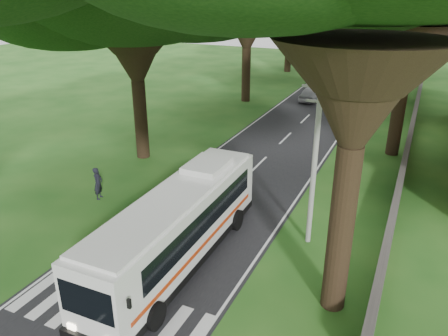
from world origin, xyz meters
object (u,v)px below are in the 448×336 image
at_px(coach_bus, 179,225).
at_px(distant_car_c, 369,58).
at_px(pole_mid, 374,78).
at_px(pedestrian, 98,183).
at_px(distant_car_b, 335,68).
at_px(pole_far, 396,48).
at_px(distant_car_a, 311,94).
at_px(pole_near, 315,160).

bearing_deg(coach_bus, distant_car_c, 89.45).
height_order(pole_mid, coach_bus, pole_mid).
height_order(coach_bus, pedestrian, coach_bus).
xyz_separation_m(coach_bus, distant_car_b, (-3.03, 47.68, -1.21)).
relative_size(pole_far, distant_car_a, 1.86).
distance_m(pole_near, pole_far, 40.00).
height_order(pole_near, pole_far, same).
distance_m(pole_near, coach_bus, 6.61).
height_order(pole_near, pole_mid, same).
xyz_separation_m(pole_mid, pedestrian, (-12.01, -20.56, -3.24)).
bearing_deg(pedestrian, pole_far, -31.51).
bearing_deg(distant_car_c, pole_far, 101.37).
relative_size(pole_near, coach_bus, 0.69).
relative_size(coach_bus, pedestrian, 6.12).
distance_m(distant_car_a, distant_car_c, 28.06).
relative_size(distant_car_a, pedestrian, 2.29).
relative_size(distant_car_c, pedestrian, 2.20).
bearing_deg(pole_far, distant_car_b, 154.62).
relative_size(pole_near, distant_car_c, 1.93).
bearing_deg(distant_car_b, pole_far, -43.76).
height_order(distant_car_a, distant_car_c, distant_car_a).
xyz_separation_m(coach_bus, distant_car_a, (-2.07, 30.85, -1.06)).
xyz_separation_m(pole_near, pedestrian, (-12.01, -0.56, -3.24)).
distance_m(pole_near, pole_mid, 20.00).
height_order(pole_mid, distant_car_a, pole_mid).
bearing_deg(distant_car_b, coach_bus, -104.75).
bearing_deg(distant_car_b, pedestrian, -113.91).
xyz_separation_m(coach_bus, pedestrian, (-7.31, 3.45, -0.88)).
distance_m(pole_far, distant_car_b, 9.27).
bearing_deg(distant_car_a, pole_far, -116.02).
height_order(pole_far, pedestrian, pole_far).
distance_m(coach_bus, distant_car_a, 30.94).
relative_size(distant_car_b, distant_car_c, 0.86).
bearing_deg(distant_car_c, pole_near, 88.69).
height_order(pole_far, distant_car_b, pole_far).
height_order(pole_mid, distant_car_b, pole_mid).
height_order(distant_car_a, distant_car_b, distant_car_a).
bearing_deg(coach_bus, distant_car_a, 93.29).
relative_size(pole_near, distant_car_a, 1.86).
distance_m(distant_car_a, distant_car_b, 16.85).
height_order(pole_mid, pole_far, same).
xyz_separation_m(distant_car_a, pedestrian, (-5.24, -27.40, 0.18)).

